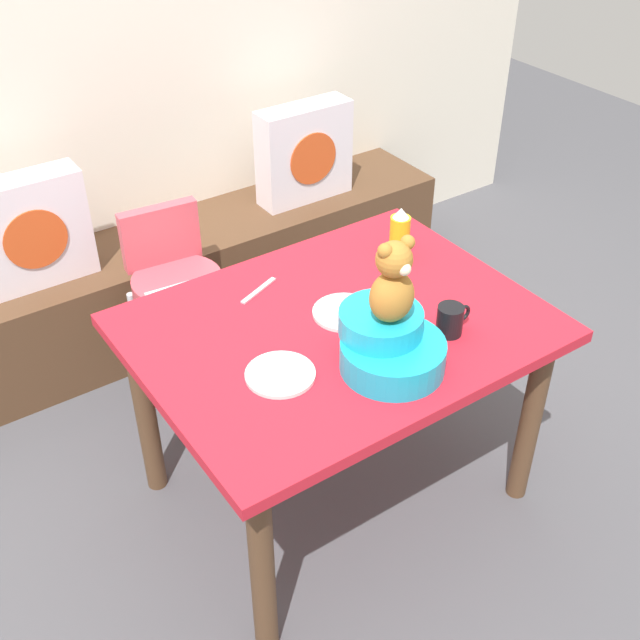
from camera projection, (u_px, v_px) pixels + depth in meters
ground_plane at (336, 487)px, 2.88m from camera, size 8.00×8.00×0.00m
back_wall at (118, 20)px, 3.10m from camera, size 4.40×0.10×2.60m
window_bench at (178, 281)px, 3.55m from camera, size 2.60×0.44×0.46m
pillow_floral_left at (30, 232)px, 3.01m from camera, size 0.44×0.15×0.44m
pillow_floral_right at (304, 153)px, 3.58m from camera, size 0.44×0.15×0.44m
dining_table at (338, 349)px, 2.50m from camera, size 1.23×0.94×0.74m
highchair at (176, 284)px, 3.00m from camera, size 0.35×0.47×0.79m
infant_seat_teal at (390, 344)px, 2.24m from camera, size 0.30×0.33×0.16m
teddy_bear at (394, 283)px, 2.11m from camera, size 0.13×0.12×0.25m
ketchup_bottle at (400, 234)px, 2.70m from camera, size 0.07×0.07×0.18m
coffee_mug at (451, 320)px, 2.37m from camera, size 0.12×0.08×0.09m
dinner_plate_near at (344, 312)px, 2.47m from camera, size 0.20×0.20×0.01m
dinner_plate_far at (280, 374)px, 2.23m from camera, size 0.20×0.20×0.01m
table_fork at (259, 290)px, 2.58m from camera, size 0.16×0.08×0.01m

